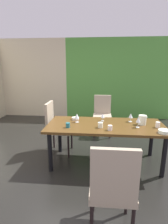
{
  "coord_description": "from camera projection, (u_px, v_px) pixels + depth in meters",
  "views": [
    {
      "loc": [
        0.55,
        -2.8,
        1.66
      ],
      "look_at": [
        0.26,
        0.31,
        0.85
      ],
      "focal_mm": 28.0,
      "sensor_mm": 36.0,
      "label": 1
    }
  ],
  "objects": [
    {
      "name": "ground_plane",
      "position": [
        68.0,
        162.0,
        3.17
      ],
      "size": [
        5.69,
        6.0,
        0.02
      ],
      "primitive_type": "cube",
      "color": "black"
    },
    {
      "name": "back_panel_interior",
      "position": [
        33.0,
        79.0,
        5.84
      ],
      "size": [
        2.29,
        0.1,
        2.53
      ],
      "primitive_type": "cube",
      "color": "beige",
      "rests_on": "ground_plane"
    },
    {
      "name": "garden_window_panel",
      "position": [
        119.0,
        79.0,
        5.58
      ],
      "size": [
        3.4,
        0.1,
        2.53
      ],
      "primitive_type": "cube",
      "color": "#4F933B",
      "rests_on": "ground_plane"
    },
    {
      "name": "dining_table",
      "position": [
        105.0,
        129.0,
        2.97
      ],
      "size": [
        1.97,
        0.88,
        0.71
      ],
      "color": "#513617",
      "rests_on": "ground_plane"
    },
    {
      "name": "chair_head_near",
      "position": [
        113.0,
        186.0,
        1.65
      ],
      "size": [
        0.44,
        0.44,
        1.01
      ],
      "color": "tan",
      "rests_on": "ground_plane"
    },
    {
      "name": "chair_head_far",
      "position": [
        102.0,
        113.0,
        4.33
      ],
      "size": [
        0.44,
        0.45,
        0.98
      ],
      "rotation": [
        0.0,
        0.0,
        3.14
      ],
      "color": "tan",
      "rests_on": "ground_plane"
    },
    {
      "name": "chair_left_far",
      "position": [
        56.0,
        125.0,
        3.37
      ],
      "size": [
        0.45,
        0.44,
        1.01
      ],
      "rotation": [
        0.0,
        0.0,
        -1.57
      ],
      "color": "tan",
      "rests_on": "ground_plane"
    },
    {
      "name": "wine_glass_near_shelf",
      "position": [
        77.0,
        116.0,
        3.05
      ],
      "size": [
        0.08,
        0.08,
        0.16
      ],
      "color": "silver",
      "rests_on": "dining_table"
    },
    {
      "name": "wine_glass_corner",
      "position": [
        103.0,
        116.0,
        3.12
      ],
      "size": [
        0.07,
        0.07,
        0.13
      ],
      "color": "silver",
      "rests_on": "dining_table"
    },
    {
      "name": "wine_glass_left",
      "position": [
        131.0,
        116.0,
        3.07
      ],
      "size": [
        0.07,
        0.07,
        0.15
      ],
      "color": "silver",
      "rests_on": "dining_table"
    },
    {
      "name": "wine_glass_center",
      "position": [
        138.0,
        120.0,
        2.78
      ],
      "size": [
        0.07,
        0.07,
        0.18
      ],
      "color": "silver",
      "rests_on": "dining_table"
    },
    {
      "name": "serving_bowl_rear",
      "position": [
        75.0,
        118.0,
        3.22
      ],
      "size": [
        0.13,
        0.13,
        0.05
      ],
      "primitive_type": "cylinder",
      "color": "beige",
      "rests_on": "dining_table"
    },
    {
      "name": "serving_bowl_front",
      "position": [
        164.0,
        132.0,
        2.56
      ],
      "size": [
        0.17,
        0.17,
        0.05
      ],
      "primitive_type": "cylinder",
      "color": "white",
      "rests_on": "dining_table"
    },
    {
      "name": "cup_north",
      "position": [
        110.0,
        128.0,
        2.68
      ],
      "size": [
        0.07,
        0.07,
        0.08
      ],
      "primitive_type": "cylinder",
      "color": "silver",
      "rests_on": "dining_table"
    },
    {
      "name": "cup_west",
      "position": [
        158.0,
        125.0,
        2.8
      ],
      "size": [
        0.07,
        0.07,
        0.09
      ],
      "primitive_type": "cylinder",
      "color": "white",
      "rests_on": "dining_table"
    },
    {
      "name": "cup_east",
      "position": [
        68.0,
        125.0,
        2.8
      ],
      "size": [
        0.07,
        0.07,
        0.08
      ],
      "primitive_type": "cylinder",
      "color": "#226571",
      "rests_on": "dining_table"
    },
    {
      "name": "cup_near_window",
      "position": [
        100.0,
        125.0,
        2.79
      ],
      "size": [
        0.08,
        0.08,
        0.09
      ],
      "primitive_type": "cylinder",
      "color": "white",
      "rests_on": "dining_table"
    },
    {
      "name": "pitcher_south",
      "position": [
        142.0,
        120.0,
        2.94
      ],
      "size": [
        0.14,
        0.13,
        0.16
      ],
      "color": "white",
      "rests_on": "dining_table"
    }
  ]
}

